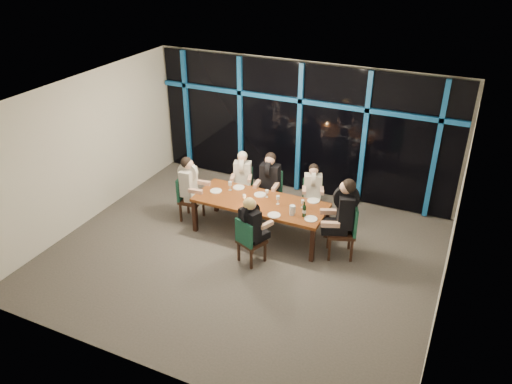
% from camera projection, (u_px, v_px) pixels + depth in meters
% --- Properties ---
extents(room, '(7.04, 7.00, 3.02)m').
position_uv_depth(room, '(241.00, 156.00, 8.44)').
color(room, '#5C5651').
rests_on(room, ground).
extents(window_wall, '(6.86, 0.43, 2.94)m').
position_uv_depth(window_wall, '(301.00, 127.00, 11.01)').
color(window_wall, black).
rests_on(window_wall, ground).
extents(dining_table, '(2.60, 1.00, 0.75)m').
position_uv_depth(dining_table, '(260.00, 204.00, 9.72)').
color(dining_table, brown).
rests_on(dining_table, ground).
extents(chair_far_left, '(0.52, 0.52, 0.88)m').
position_uv_depth(chair_far_left, '(243.00, 185.00, 10.87)').
color(chair_far_left, black).
rests_on(chair_far_left, ground).
extents(chair_far_mid, '(0.48, 0.48, 0.96)m').
position_uv_depth(chair_far_mid, '(271.00, 190.00, 10.54)').
color(chair_far_mid, black).
rests_on(chair_far_mid, ground).
extents(chair_far_right, '(0.51, 0.51, 0.86)m').
position_uv_depth(chair_far_right, '(312.00, 198.00, 10.37)').
color(chair_far_right, black).
rests_on(chair_far_right, ground).
extents(chair_end_left, '(0.49, 0.49, 0.96)m').
position_uv_depth(chair_end_left, '(188.00, 196.00, 10.33)').
color(chair_end_left, black).
rests_on(chair_end_left, ground).
extents(chair_end_right, '(0.64, 0.64, 1.08)m').
position_uv_depth(chair_end_right, '(346.00, 227.00, 9.12)').
color(chair_end_right, black).
rests_on(chair_end_right, ground).
extents(chair_near_mid, '(0.56, 0.56, 0.92)m').
position_uv_depth(chair_near_mid, '(248.00, 239.00, 8.94)').
color(chair_near_mid, black).
rests_on(chair_near_mid, ground).
extents(diner_far_left, '(0.52, 0.60, 0.86)m').
position_uv_depth(diner_far_left, '(242.00, 172.00, 10.63)').
color(diner_far_left, silver).
rests_on(diner_far_left, ground).
extents(diner_far_mid, '(0.50, 0.61, 0.94)m').
position_uv_depth(diner_far_mid, '(270.00, 176.00, 10.30)').
color(diner_far_mid, black).
rests_on(diner_far_mid, ground).
extents(diner_far_right, '(0.52, 0.59, 0.84)m').
position_uv_depth(diner_far_right, '(313.00, 184.00, 10.15)').
color(diner_far_right, silver).
rests_on(diner_far_right, ground).
extents(diner_end_left, '(0.62, 0.51, 0.94)m').
position_uv_depth(diner_end_left, '(190.00, 180.00, 10.13)').
color(diner_end_left, silver).
rests_on(diner_end_left, ground).
extents(diner_end_right, '(0.74, 0.66, 1.05)m').
position_uv_depth(diner_end_right, '(343.00, 207.00, 8.92)').
color(diner_end_right, black).
rests_on(diner_end_right, ground).
extents(diner_near_mid, '(0.57, 0.63, 0.89)m').
position_uv_depth(diner_near_mid, '(252.00, 220.00, 8.81)').
color(diner_near_mid, black).
rests_on(diner_near_mid, ground).
extents(plate_far_left, '(0.24, 0.24, 0.01)m').
position_uv_depth(plate_far_left, '(239.00, 187.00, 10.18)').
color(plate_far_left, white).
rests_on(plate_far_left, dining_table).
extents(plate_far_mid, '(0.24, 0.24, 0.01)m').
position_uv_depth(plate_far_mid, '(260.00, 195.00, 9.91)').
color(plate_far_mid, white).
rests_on(plate_far_mid, dining_table).
extents(plate_far_right, '(0.24, 0.24, 0.01)m').
position_uv_depth(plate_far_right, '(313.00, 201.00, 9.68)').
color(plate_far_right, white).
rests_on(plate_far_right, dining_table).
extents(plate_end_left, '(0.24, 0.24, 0.01)m').
position_uv_depth(plate_end_left, '(216.00, 191.00, 10.05)').
color(plate_end_left, white).
rests_on(plate_end_left, dining_table).
extents(plate_end_right, '(0.24, 0.24, 0.01)m').
position_uv_depth(plate_end_right, '(311.00, 219.00, 9.09)').
color(plate_end_right, white).
rests_on(plate_end_right, dining_table).
extents(plate_near_mid, '(0.24, 0.24, 0.01)m').
position_uv_depth(plate_near_mid, '(274.00, 215.00, 9.21)').
color(plate_near_mid, white).
rests_on(plate_near_mid, dining_table).
extents(wine_bottle, '(0.07, 0.07, 0.30)m').
position_uv_depth(wine_bottle, '(304.00, 211.00, 9.12)').
color(wine_bottle, black).
rests_on(wine_bottle, dining_table).
extents(water_pitcher, '(0.12, 0.11, 0.19)m').
position_uv_depth(water_pitcher, '(292.00, 210.00, 9.19)').
color(water_pitcher, silver).
rests_on(water_pitcher, dining_table).
extents(tea_light, '(0.05, 0.05, 0.03)m').
position_uv_depth(tea_light, '(250.00, 206.00, 9.48)').
color(tea_light, '#F89E4A').
rests_on(tea_light, dining_table).
extents(wine_glass_a, '(0.06, 0.06, 0.16)m').
position_uv_depth(wine_glass_a, '(244.00, 197.00, 9.60)').
color(wine_glass_a, white).
rests_on(wine_glass_a, dining_table).
extents(wine_glass_b, '(0.06, 0.06, 0.16)m').
position_uv_depth(wine_glass_b, '(267.00, 192.00, 9.78)').
color(wine_glass_b, silver).
rests_on(wine_glass_b, dining_table).
extents(wine_glass_c, '(0.07, 0.07, 0.18)m').
position_uv_depth(wine_glass_c, '(278.00, 198.00, 9.53)').
color(wine_glass_c, white).
rests_on(wine_glass_c, dining_table).
extents(wine_glass_d, '(0.07, 0.07, 0.19)m').
position_uv_depth(wine_glass_d, '(230.00, 184.00, 10.03)').
color(wine_glass_d, silver).
rests_on(wine_glass_d, dining_table).
extents(wine_glass_e, '(0.06, 0.06, 0.16)m').
position_uv_depth(wine_glass_e, '(303.00, 202.00, 9.41)').
color(wine_glass_e, silver).
rests_on(wine_glass_e, dining_table).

